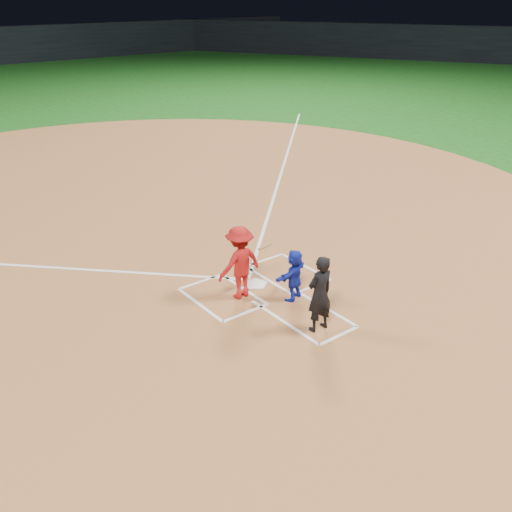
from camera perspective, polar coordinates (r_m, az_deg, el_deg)
ground at (r=13.67m, az=-0.02°, el=-2.89°), size 120.00×120.00×0.00m
home_plate_dirt at (r=18.37m, az=-11.52°, el=4.24°), size 28.00×28.00×0.01m
stadium_wall_right at (r=59.85m, az=19.36°, el=19.42°), size 31.04×52.56×3.20m
home_plate at (r=13.66m, az=-0.02°, el=-2.81°), size 0.60×0.60×0.02m
catcher at (r=12.82m, az=3.83°, el=-1.88°), size 1.17×0.70×1.20m
umpire at (r=11.62m, az=6.39°, el=-3.78°), size 0.62×0.42×1.67m
chalk_markings at (r=17.77m, az=-10.47°, el=3.63°), size 28.35×17.32×0.01m
batter_at_plate at (r=12.77m, az=-1.63°, el=-0.65°), size 1.54×0.75×1.72m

